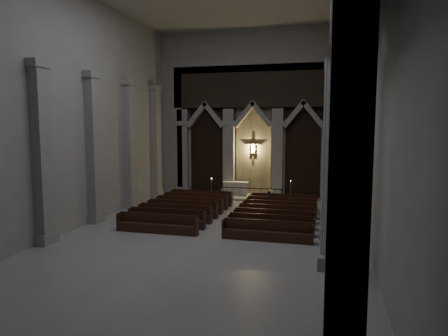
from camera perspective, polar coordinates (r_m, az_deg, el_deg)
name	(u,v)px	position (r m, az deg, el deg)	size (l,w,h in m)	color
room	(207,72)	(18.19, -2.42, 13.58)	(24.00, 24.10, 12.00)	#A09D98
sanctuary_wall	(253,106)	(29.31, 4.19, 8.87)	(14.00, 0.77, 12.00)	#9A9790
right_arcade	(335,66)	(18.78, 15.63, 13.83)	(1.00, 24.00, 12.00)	#9A9790
left_pilasters	(113,148)	(24.00, -15.52, 2.76)	(0.60, 13.00, 8.03)	#9A9790
sanctuary_step	(250,197)	(28.83, 3.75, -4.14)	(8.50, 2.60, 0.15)	#9A9790
altar	(236,188)	(29.37, 1.70, -2.86)	(1.83, 0.73, 0.93)	beige
altar_rail	(247,192)	(27.53, 3.28, -3.45)	(4.90, 0.09, 0.96)	black
candle_stand_left	(212,193)	(28.63, -1.79, -3.55)	(0.25, 0.25, 1.46)	#A27531
candle_stand_right	(290,196)	(27.60, 9.45, -4.00)	(0.25, 0.25, 1.47)	#A27531
pews	(228,214)	(22.41, 0.60, -6.57)	(9.56, 7.60, 0.93)	black
worshipper	(269,200)	(25.20, 6.44, -4.56)	(0.41, 0.27, 1.12)	black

